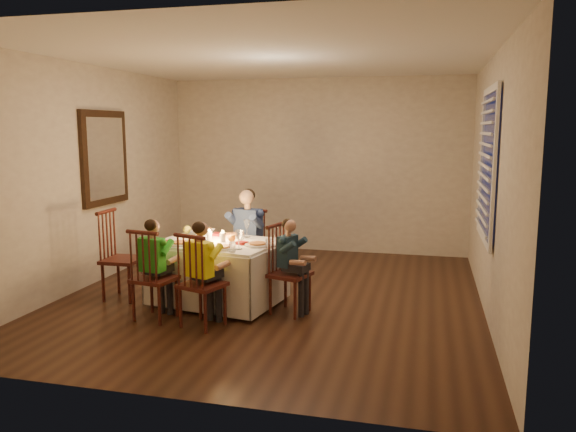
% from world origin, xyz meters
% --- Properties ---
extents(ground, '(5.00, 5.00, 0.00)m').
position_xyz_m(ground, '(0.00, 0.00, 0.00)').
color(ground, black).
rests_on(ground, ground).
extents(wall_left, '(0.02, 5.00, 2.60)m').
position_xyz_m(wall_left, '(-2.25, 0.00, 1.30)').
color(wall_left, beige).
rests_on(wall_left, ground).
extents(wall_right, '(0.02, 5.00, 2.60)m').
position_xyz_m(wall_right, '(2.25, 0.00, 1.30)').
color(wall_right, beige).
rests_on(wall_right, ground).
extents(wall_back, '(4.50, 0.02, 2.60)m').
position_xyz_m(wall_back, '(0.00, 2.50, 1.30)').
color(wall_back, beige).
rests_on(wall_back, ground).
extents(ceiling, '(5.00, 5.00, 0.00)m').
position_xyz_m(ceiling, '(0.00, 0.00, 2.60)').
color(ceiling, white).
rests_on(ceiling, wall_back).
extents(dining_table, '(1.43, 1.14, 0.64)m').
position_xyz_m(dining_table, '(-0.51, -0.36, 0.48)').
color(dining_table, white).
rests_on(dining_table, ground).
extents(chair_adult, '(0.44, 0.43, 0.91)m').
position_xyz_m(chair_adult, '(-0.40, 0.31, 0.00)').
color(chair_adult, '#39120F').
rests_on(chair_adult, ground).
extents(chair_near_left, '(0.43, 0.41, 0.91)m').
position_xyz_m(chair_near_left, '(-0.91, -1.01, 0.00)').
color(chair_near_left, '#39120F').
rests_on(chair_near_left, ground).
extents(chair_near_right, '(0.47, 0.45, 0.91)m').
position_xyz_m(chair_near_right, '(-0.38, -1.09, 0.00)').
color(chair_near_right, '#39120F').
rests_on(chair_near_right, ground).
extents(chair_end, '(0.45, 0.46, 0.91)m').
position_xyz_m(chair_end, '(0.33, -0.52, 0.00)').
color(chair_end, '#39120F').
rests_on(chair_end, ground).
extents(chair_extra, '(0.40, 0.42, 0.99)m').
position_xyz_m(chair_extra, '(-1.57, -0.48, 0.00)').
color(chair_extra, '#39120F').
rests_on(chair_extra, ground).
extents(adult, '(0.48, 0.45, 1.16)m').
position_xyz_m(adult, '(-0.40, 0.31, 0.00)').
color(adult, navy).
rests_on(adult, ground).
extents(child_green, '(0.36, 0.33, 1.00)m').
position_xyz_m(child_green, '(-0.91, -1.01, 0.00)').
color(child_green, green).
rests_on(child_green, ground).
extents(child_yellow, '(0.39, 0.38, 1.01)m').
position_xyz_m(child_yellow, '(-0.38, -1.09, 0.00)').
color(child_yellow, '#FFF81B').
rests_on(child_yellow, ground).
extents(child_teal, '(0.34, 0.36, 0.97)m').
position_xyz_m(child_teal, '(0.33, -0.52, 0.00)').
color(child_teal, '#1A3243').
rests_on(child_teal, ground).
extents(setting_adult, '(0.30, 0.30, 0.02)m').
position_xyz_m(setting_adult, '(-0.45, -0.08, 0.68)').
color(setting_adult, silver).
rests_on(setting_adult, dining_table).
extents(setting_green, '(0.30, 0.30, 0.02)m').
position_xyz_m(setting_green, '(-0.81, -0.61, 0.68)').
color(setting_green, silver).
rests_on(setting_green, dining_table).
extents(setting_yellow, '(0.30, 0.30, 0.02)m').
position_xyz_m(setting_yellow, '(-0.33, -0.70, 0.68)').
color(setting_yellow, silver).
rests_on(setting_yellow, dining_table).
extents(setting_teal, '(0.30, 0.30, 0.02)m').
position_xyz_m(setting_teal, '(-0.03, -0.47, 0.68)').
color(setting_teal, silver).
rests_on(setting_teal, dining_table).
extents(candle_left, '(0.06, 0.06, 0.10)m').
position_xyz_m(candle_left, '(-0.60, -0.35, 0.72)').
color(candle_left, white).
rests_on(candle_left, dining_table).
extents(candle_right, '(0.06, 0.06, 0.10)m').
position_xyz_m(candle_right, '(-0.44, -0.38, 0.72)').
color(candle_right, white).
rests_on(candle_right, dining_table).
extents(squash, '(0.09, 0.09, 0.09)m').
position_xyz_m(squash, '(-1.01, -0.00, 0.71)').
color(squash, yellow).
rests_on(squash, dining_table).
extents(orange_fruit, '(0.08, 0.08, 0.08)m').
position_xyz_m(orange_fruit, '(-0.35, -0.35, 0.71)').
color(orange_fruit, orange).
rests_on(orange_fruit, dining_table).
extents(serving_bowl, '(0.28, 0.28, 0.06)m').
position_xyz_m(serving_bowl, '(-0.81, -0.02, 0.70)').
color(serving_bowl, silver).
rests_on(serving_bowl, dining_table).
extents(wall_mirror, '(0.06, 0.95, 1.15)m').
position_xyz_m(wall_mirror, '(-2.22, 0.30, 1.50)').
color(wall_mirror, black).
rests_on(wall_mirror, wall_left).
extents(window_blinds, '(0.07, 1.34, 1.54)m').
position_xyz_m(window_blinds, '(2.21, 0.10, 1.50)').
color(window_blinds, '#0D1337').
rests_on(window_blinds, wall_right).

